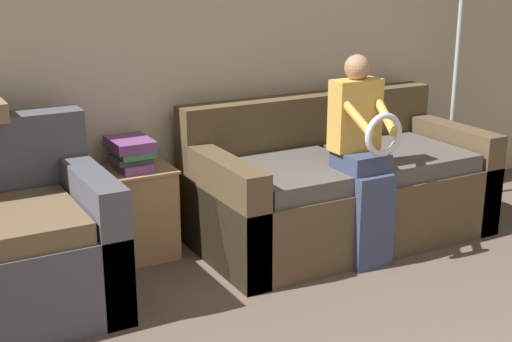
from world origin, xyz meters
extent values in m
cube|color=beige|center=(0.00, 2.99, 1.27)|extent=(7.51, 0.06, 2.55)
cube|color=brown|center=(0.60, 2.39, 0.23)|extent=(1.92, 0.97, 0.46)
cube|color=brown|center=(0.60, 2.78, 0.68)|extent=(1.92, 0.20, 0.43)
cube|color=brown|center=(-0.28, 2.39, 0.34)|extent=(0.16, 0.97, 0.68)
cube|color=brown|center=(1.48, 2.39, 0.34)|extent=(0.16, 0.97, 0.68)
cube|color=#514C47|center=(0.20, 2.29, 0.52)|extent=(0.75, 0.73, 0.11)
cube|color=#514C47|center=(1.00, 2.29, 0.52)|extent=(0.75, 0.73, 0.11)
cube|color=#4C4C56|center=(-1.07, 2.36, 0.36)|extent=(0.16, 0.92, 0.73)
cube|color=brown|center=(-1.40, 2.26, 0.53)|extent=(0.47, 0.68, 0.11)
cube|color=#384260|center=(0.48, 1.91, 0.29)|extent=(0.26, 0.10, 0.57)
cube|color=#384260|center=(0.48, 2.05, 0.63)|extent=(0.26, 0.28, 0.11)
cube|color=gold|center=(0.48, 2.12, 0.89)|extent=(0.30, 0.14, 0.42)
sphere|color=#A37A5B|center=(0.48, 2.12, 1.17)|extent=(0.15, 0.15, 0.15)
torus|color=silver|center=(0.48, 1.85, 0.83)|extent=(0.25, 0.04, 0.25)
cylinder|color=gold|center=(0.38, 1.99, 0.93)|extent=(0.11, 0.31, 0.23)
cylinder|color=gold|center=(0.59, 1.99, 0.93)|extent=(0.11, 0.31, 0.23)
cube|color=#9E7A51|center=(-0.69, 2.75, 0.28)|extent=(0.46, 0.37, 0.57)
cube|color=tan|center=(-0.69, 2.75, 0.56)|extent=(0.48, 0.39, 0.02)
cube|color=#7A4284|center=(-0.70, 2.73, 0.59)|extent=(0.18, 0.28, 0.05)
cube|color=#4C4C56|center=(-0.70, 2.73, 0.64)|extent=(0.21, 0.22, 0.03)
cube|color=#3D8451|center=(-0.69, 2.76, 0.67)|extent=(0.20, 0.31, 0.04)
cube|color=#7A4284|center=(-0.70, 2.75, 0.72)|extent=(0.23, 0.31, 0.06)
cylinder|color=#2D2B28|center=(1.75, 2.62, 0.01)|extent=(0.26, 0.26, 0.02)
cylinder|color=#B7B7BC|center=(1.75, 2.62, 0.86)|extent=(0.03, 0.03, 1.67)
camera|label=1|loc=(-2.03, -1.21, 1.80)|focal=50.00mm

